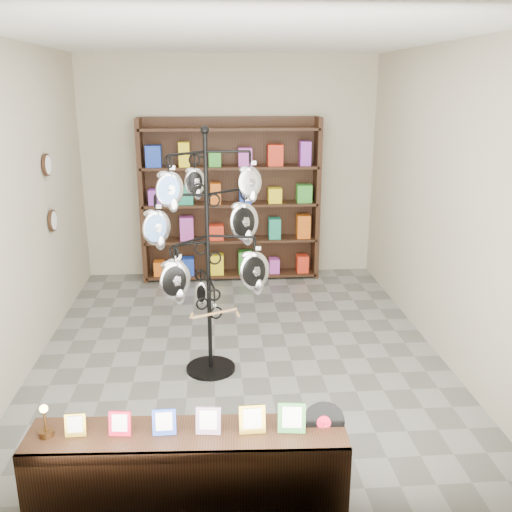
{
  "coord_description": "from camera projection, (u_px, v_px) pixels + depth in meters",
  "views": [
    {
      "loc": [
        -0.22,
        -5.35,
        2.62
      ],
      "look_at": [
        0.1,
        -1.0,
        1.3
      ],
      "focal_mm": 40.0,
      "sensor_mm": 36.0,
      "label": 1
    }
  ],
  "objects": [
    {
      "name": "back_shelving",
      "position": [
        230.0,
        205.0,
        7.77
      ],
      "size": [
        2.42,
        0.36,
        2.2
      ],
      "color": "black",
      "rests_on": "ground"
    },
    {
      "name": "wall_clocks",
      "position": [
        50.0,
        193.0,
        6.07
      ],
      "size": [
        0.03,
        0.24,
        0.84
      ],
      "color": "black",
      "rests_on": "ground"
    },
    {
      "name": "display_tree",
      "position": [
        207.0,
        236.0,
        5.06
      ],
      "size": [
        1.21,
        1.21,
        2.28
      ],
      "rotation": [
        0.0,
        0.0,
        0.33
      ],
      "color": "black",
      "rests_on": "ground"
    },
    {
      "name": "front_shelf",
      "position": [
        188.0,
        466.0,
        3.68
      ],
      "size": [
        2.05,
        0.5,
        0.72
      ],
      "rotation": [
        0.0,
        0.0,
        -0.04
      ],
      "color": "black",
      "rests_on": "ground"
    },
    {
      "name": "ground",
      "position": [
        239.0,
        348.0,
        5.88
      ],
      "size": [
        5.0,
        5.0,
        0.0
      ],
      "primitive_type": "plane",
      "color": "slate",
      "rests_on": "ground"
    },
    {
      "name": "room_envelope",
      "position": [
        237.0,
        169.0,
        5.34
      ],
      "size": [
        5.0,
        5.0,
        5.0
      ],
      "color": "#AEA48C",
      "rests_on": "ground"
    }
  ]
}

